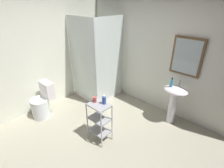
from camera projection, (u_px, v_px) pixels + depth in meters
name	position (u px, v px, depth m)	size (l,w,h in m)	color
ground_plane	(95.00, 146.00, 2.93)	(4.20, 4.20, 0.02)	#A29D88
wall_back	(157.00, 54.00, 3.56)	(4.20, 0.14, 2.50)	white
wall_left	(33.00, 56.00, 3.48)	(0.10, 4.20, 2.50)	white
shower_stall	(98.00, 80.00, 4.24)	(0.92, 0.92, 2.00)	white
pedestal_sink	(174.00, 98.00, 3.26)	(0.46, 0.37, 0.81)	white
sink_faucet	(179.00, 83.00, 3.21)	(0.03, 0.03, 0.10)	silver
toilet	(42.00, 103.00, 3.57)	(0.37, 0.49, 0.76)	white
storage_cart	(99.00, 119.00, 2.90)	(0.38, 0.28, 0.74)	silver
hand_soap_bottle	(172.00, 83.00, 3.16)	(0.05, 0.05, 0.18)	#389ED1
shampoo_bottle_blue	(104.00, 100.00, 2.75)	(0.06, 0.06, 0.16)	#3054B5
rinse_cup	(95.00, 99.00, 2.81)	(0.07, 0.07, 0.10)	#B24742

